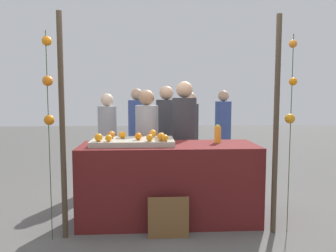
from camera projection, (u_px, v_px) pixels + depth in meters
ground_plane at (169, 220)px, 3.94m from camera, size 24.00×24.00×0.00m
stall_counter at (169, 182)px, 3.90m from camera, size 2.04×0.75×0.90m
orange_tray at (133, 142)px, 3.87m from camera, size 0.94×0.56×0.06m
orange_0 at (109, 138)px, 3.66m from camera, size 0.08×0.08×0.08m
orange_1 at (122, 135)px, 3.92m from camera, size 0.08×0.08×0.08m
orange_2 at (161, 137)px, 3.73m from camera, size 0.09×0.09×0.09m
orange_3 at (112, 135)px, 3.95m from camera, size 0.08×0.08×0.08m
orange_4 at (98, 137)px, 3.67m from camera, size 0.09×0.09×0.09m
orange_5 at (153, 133)px, 4.04m from camera, size 0.09×0.09×0.09m
orange_6 at (138, 136)px, 3.79m from camera, size 0.08×0.08×0.08m
orange_7 at (150, 138)px, 3.68m from camera, size 0.08×0.08×0.08m
orange_8 at (165, 138)px, 3.67m from camera, size 0.07×0.07×0.07m
juice_bottle at (218, 134)px, 3.99m from camera, size 0.08×0.08×0.21m
chalkboard_sign at (168, 218)px, 3.42m from camera, size 0.42×0.03×0.45m
vendor_left at (147, 150)px, 4.55m from camera, size 0.31×0.31×1.54m
vendor_right at (184, 146)px, 4.58m from camera, size 0.33×0.33×1.66m
crowd_person_0 at (166, 140)px, 5.32m from camera, size 0.32×0.32×1.62m
crowd_person_1 at (223, 133)px, 6.49m from camera, size 0.31×0.31×1.56m
crowd_person_2 at (189, 139)px, 5.71m from camera, size 0.31×0.31×1.53m
crowd_person_3 at (108, 143)px, 5.35m from camera, size 0.30×0.30×1.50m
crowd_person_4 at (137, 135)px, 6.14m from camera, size 0.32×0.32×1.59m
canopy_post_left at (62, 127)px, 3.35m from camera, size 0.06×0.06×2.29m
canopy_post_right at (276, 126)px, 3.48m from camera, size 0.06×0.06×2.29m
garland_strand_left at (48, 86)px, 3.26m from camera, size 0.10×0.10×2.10m
garland_strand_right at (291, 94)px, 3.45m from camera, size 0.11×0.10×2.10m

